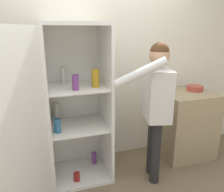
{
  "coord_description": "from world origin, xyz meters",
  "views": [
    {
      "loc": [
        -0.6,
        -1.72,
        1.71
      ],
      "look_at": [
        0.13,
        0.62,
        0.97
      ],
      "focal_mm": 35.0,
      "sensor_mm": 36.0,
      "label": 1
    }
  ],
  "objects": [
    {
      "name": "counter",
      "position": [
        1.21,
        0.64,
        0.46
      ],
      "size": [
        0.7,
        0.59,
        0.91
      ],
      "color": "tan",
      "rests_on": "ground_plane"
    },
    {
      "name": "person",
      "position": [
        0.53,
        0.3,
        1.01
      ],
      "size": [
        0.71,
        0.56,
        1.59
      ],
      "color": "#262628",
      "rests_on": "ground_plane"
    },
    {
      "name": "bowl",
      "position": [
        1.35,
        0.69,
        0.95
      ],
      "size": [
        0.22,
        0.22,
        0.07
      ],
      "color": "#B24738",
      "rests_on": "counter"
    },
    {
      "name": "wall_back",
      "position": [
        0.0,
        0.98,
        1.27
      ],
      "size": [
        7.0,
        0.06,
        2.55
      ],
      "color": "silver",
      "rests_on": "ground_plane"
    },
    {
      "name": "refrigerator",
      "position": [
        -0.41,
        0.53,
        0.89
      ],
      "size": [
        1.08,
        1.21,
        1.78
      ],
      "color": "white",
      "rests_on": "ground_plane"
    }
  ]
}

